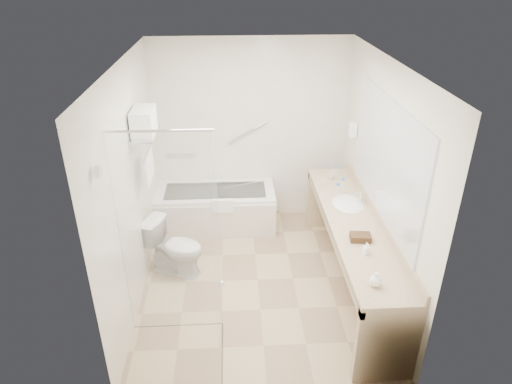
{
  "coord_description": "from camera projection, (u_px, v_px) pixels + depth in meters",
  "views": [
    {
      "loc": [
        -0.25,
        -4.26,
        3.36
      ],
      "look_at": [
        0.0,
        0.3,
        1.0
      ],
      "focal_mm": 32.0,
      "sensor_mm": 36.0,
      "label": 1
    }
  ],
  "objects": [
    {
      "name": "toilet",
      "position": [
        175.0,
        247.0,
        5.33
      ],
      "size": [
        0.78,
        0.61,
        0.67
      ],
      "primitive_type": "imported",
      "rotation": [
        0.0,
        0.0,
        1.19
      ],
      "color": "white",
      "rests_on": "floor"
    },
    {
      "name": "drinking_glass_near",
      "position": [
        323.0,
        184.0,
        5.56
      ],
      "size": [
        0.1,
        0.1,
        0.1
      ],
      "primitive_type": "cylinder",
      "rotation": [
        0.0,
        0.0,
        0.42
      ],
      "color": "silver",
      "rests_on": "vanity_counter"
    },
    {
      "name": "amenity_basket",
      "position": [
        360.0,
        237.0,
        4.52
      ],
      "size": [
        0.22,
        0.16,
        0.07
      ],
      "primitive_type": "cube",
      "rotation": [
        0.0,
        0.0,
        -0.11
      ],
      "color": "#492F1A",
      "rests_on": "vanity_counter"
    },
    {
      "name": "wall_right",
      "position": [
        380.0,
        181.0,
        4.82
      ],
      "size": [
        0.1,
        3.2,
        2.5
      ],
      "primitive_type": "cube",
      "color": "beige",
      "rests_on": "ground"
    },
    {
      "name": "water_bottle_left",
      "position": [
        343.0,
        187.0,
        5.38
      ],
      "size": [
        0.06,
        0.06,
        0.21
      ],
      "rotation": [
        0.0,
        0.0,
        0.22
      ],
      "color": "silver",
      "rests_on": "vanity_counter"
    },
    {
      "name": "ceiling",
      "position": [
        258.0,
        62.0,
        4.19
      ],
      "size": [
        2.6,
        3.2,
        0.1
      ],
      "primitive_type": "cube",
      "color": "white",
      "rests_on": "wall_back"
    },
    {
      "name": "towel_shelf",
      "position": [
        145.0,
        129.0,
        4.78
      ],
      "size": [
        0.24,
        0.55,
        0.81
      ],
      "color": "silver",
      "rests_on": "wall_left"
    },
    {
      "name": "wall_left",
      "position": [
        132.0,
        187.0,
        4.7
      ],
      "size": [
        0.1,
        3.2,
        2.5
      ],
      "primitive_type": "cube",
      "color": "beige",
      "rests_on": "ground"
    },
    {
      "name": "soap_bottle_a",
      "position": [
        366.0,
        251.0,
        4.32
      ],
      "size": [
        0.09,
        0.13,
        0.05
      ],
      "primitive_type": "imported",
      "rotation": [
        0.0,
        0.0,
        0.36
      ],
      "color": "white",
      "rests_on": "vanity_counter"
    },
    {
      "name": "drinking_glass_far",
      "position": [
        332.0,
        176.0,
        5.77
      ],
      "size": [
        0.1,
        0.1,
        0.09
      ],
      "primitive_type": "cylinder",
      "rotation": [
        0.0,
        0.0,
        0.43
      ],
      "color": "silver",
      "rests_on": "vanity_counter"
    },
    {
      "name": "shower_enclosure",
      "position": [
        192.0,
        251.0,
        3.99
      ],
      "size": [
        0.96,
        0.91,
        2.11
      ],
      "color": "silver",
      "rests_on": "floor"
    },
    {
      "name": "bathtub",
      "position": [
        216.0,
        208.0,
        6.28
      ],
      "size": [
        1.6,
        0.73,
        0.59
      ],
      "color": "white",
      "rests_on": "floor"
    },
    {
      "name": "water_bottle_right",
      "position": [
        335.0,
        173.0,
        5.73
      ],
      "size": [
        0.06,
        0.06,
        0.2
      ],
      "rotation": [
        0.0,
        0.0,
        -0.25
      ],
      "color": "silver",
      "rests_on": "vanity_counter"
    },
    {
      "name": "hairdryer_unit",
      "position": [
        353.0,
        130.0,
        5.66
      ],
      "size": [
        0.08,
        0.1,
        0.18
      ],
      "primitive_type": "cube",
      "color": "white",
      "rests_on": "wall_right"
    },
    {
      "name": "faucet",
      "position": [
        361.0,
        197.0,
        5.19
      ],
      "size": [
        0.03,
        0.03,
        0.14
      ],
      "primitive_type": "cylinder",
      "color": "silver",
      "rests_on": "vanity_counter"
    },
    {
      "name": "grab_bar_long",
      "position": [
        247.0,
        133.0,
        6.14
      ],
      "size": [
        0.53,
        0.03,
        0.33
      ],
      "primitive_type": "cylinder",
      "rotation": [
        0.0,
        1.05,
        0.0
      ],
      "color": "silver",
      "rests_on": "wall_back"
    },
    {
      "name": "floor",
      "position": [
        257.0,
        280.0,
        5.33
      ],
      "size": [
        3.2,
        3.2,
        0.0
      ],
      "primitive_type": "plane",
      "color": "tan",
      "rests_on": "ground"
    },
    {
      "name": "vanity_counter",
      "position": [
        352.0,
        238.0,
        4.96
      ],
      "size": [
        0.55,
        2.7,
        0.95
      ],
      "color": "#C8B285",
      "rests_on": "floor"
    },
    {
      "name": "soap_bottle_b",
      "position": [
        375.0,
        281.0,
        3.89
      ],
      "size": [
        0.12,
        0.15,
        0.1
      ],
      "primitive_type": "imported",
      "rotation": [
        0.0,
        0.0,
        0.13
      ],
      "color": "white",
      "rests_on": "vanity_counter"
    },
    {
      "name": "mirror",
      "position": [
        387.0,
        160.0,
        4.55
      ],
      "size": [
        0.02,
        2.0,
        1.2
      ],
      "primitive_type": "cube",
      "color": "silver",
      "rests_on": "wall_right"
    },
    {
      "name": "wall_front",
      "position": [
        270.0,
        280.0,
        3.34
      ],
      "size": [
        2.6,
        0.1,
        2.5
      ],
      "primitive_type": "cube",
      "color": "beige",
      "rests_on": "ground"
    },
    {
      "name": "wall_back",
      "position": [
        251.0,
        132.0,
        6.18
      ],
      "size": [
        2.6,
        0.1,
        2.5
      ],
      "primitive_type": "cube",
      "color": "beige",
      "rests_on": "ground"
    },
    {
      "name": "water_bottle_mid",
      "position": [
        337.0,
        192.0,
        5.25
      ],
      "size": [
        0.07,
        0.07,
        0.21
      ],
      "rotation": [
        0.0,
        0.0,
        0.19
      ],
      "color": "silver",
      "rests_on": "vanity_counter"
    },
    {
      "name": "grab_bar_short",
      "position": [
        182.0,
        155.0,
        6.23
      ],
      "size": [
        0.4,
        0.03,
        0.03
      ],
      "primitive_type": "cylinder",
      "rotation": [
        0.0,
        1.57,
        0.0
      ],
      "color": "silver",
      "rests_on": "wall_back"
    },
    {
      "name": "sink",
      "position": [
        348.0,
        206.0,
        5.23
      ],
      "size": [
        0.4,
        0.52,
        0.14
      ],
      "primitive_type": "ellipsoid",
      "color": "white",
      "rests_on": "vanity_counter"
    }
  ]
}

